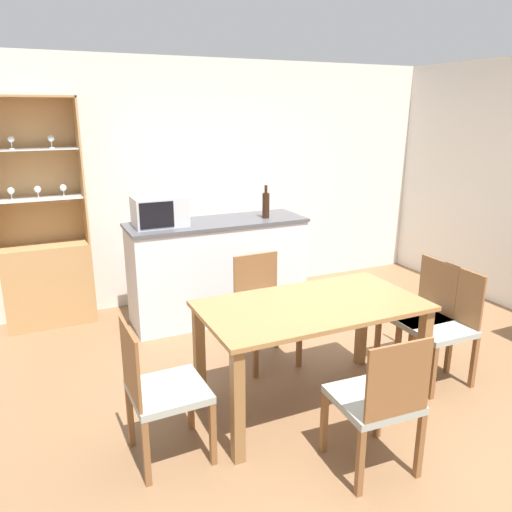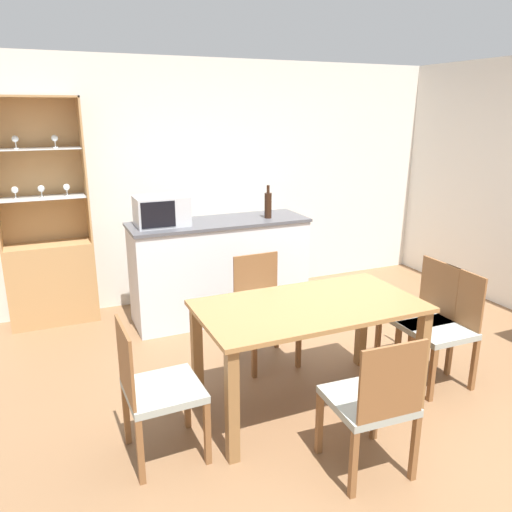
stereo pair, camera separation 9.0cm
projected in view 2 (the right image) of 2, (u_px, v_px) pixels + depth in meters
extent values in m
plane|color=brown|center=(353.00, 405.00, 3.57)|extent=(18.00, 18.00, 0.00)
cube|color=silver|center=(225.00, 181.00, 5.53)|extent=(6.80, 0.06, 2.55)
cube|color=silver|center=(220.00, 271.00, 5.00)|extent=(1.73, 0.56, 0.96)
cube|color=#4C4C51|center=(219.00, 222.00, 4.86)|extent=(1.76, 0.59, 0.03)
cube|color=tan|center=(53.00, 283.00, 4.88)|extent=(0.81, 0.33, 0.80)
cube|color=tan|center=(39.00, 171.00, 4.72)|extent=(0.81, 0.02, 1.36)
cube|color=tan|center=(84.00, 171.00, 4.73)|extent=(0.02, 0.33, 1.36)
cube|color=tan|center=(30.00, 96.00, 4.39)|extent=(0.81, 0.33, 0.02)
cube|color=white|center=(42.00, 198.00, 4.64)|extent=(0.76, 0.29, 0.01)
cube|color=white|center=(36.00, 149.00, 4.52)|extent=(0.76, 0.29, 0.01)
cylinder|color=white|center=(16.00, 199.00, 4.53)|extent=(0.04, 0.04, 0.01)
cylinder|color=white|center=(16.00, 196.00, 4.52)|extent=(0.01, 0.01, 0.06)
sphere|color=white|center=(15.00, 190.00, 4.51)|extent=(0.06, 0.06, 0.06)
cylinder|color=white|center=(16.00, 148.00, 4.49)|extent=(0.04, 0.04, 0.01)
cylinder|color=white|center=(16.00, 145.00, 4.48)|extent=(0.01, 0.01, 0.06)
sphere|color=white|center=(15.00, 139.00, 4.47)|extent=(0.06, 0.06, 0.06)
cylinder|color=white|center=(42.00, 197.00, 4.61)|extent=(0.04, 0.04, 0.01)
cylinder|color=white|center=(42.00, 194.00, 4.60)|extent=(0.01, 0.01, 0.06)
sphere|color=white|center=(41.00, 189.00, 4.59)|extent=(0.06, 0.06, 0.06)
cylinder|color=white|center=(56.00, 147.00, 4.60)|extent=(0.04, 0.04, 0.01)
cylinder|color=white|center=(55.00, 144.00, 4.59)|extent=(0.01, 0.01, 0.06)
sphere|color=white|center=(55.00, 138.00, 4.58)|extent=(0.06, 0.06, 0.06)
cylinder|color=white|center=(67.00, 196.00, 4.70)|extent=(0.04, 0.04, 0.01)
cylinder|color=white|center=(67.00, 192.00, 4.69)|extent=(0.01, 0.01, 0.06)
sphere|color=white|center=(67.00, 187.00, 4.68)|extent=(0.06, 0.06, 0.06)
cube|color=olive|center=(309.00, 306.00, 3.37)|extent=(1.51, 0.82, 0.03)
cube|color=olive|center=(232.00, 406.00, 2.90)|extent=(0.07, 0.07, 0.74)
cube|color=olive|center=(421.00, 361.00, 3.44)|extent=(0.07, 0.07, 0.74)
cube|color=olive|center=(197.00, 354.00, 3.52)|extent=(0.07, 0.07, 0.74)
cube|color=olive|center=(362.00, 322.00, 4.05)|extent=(0.07, 0.07, 0.74)
cube|color=#999E93|center=(368.00, 401.00, 2.85)|extent=(0.46, 0.46, 0.05)
cube|color=brown|center=(392.00, 382.00, 2.59)|extent=(0.40, 0.04, 0.43)
cube|color=brown|center=(319.00, 423.00, 3.02)|extent=(0.04, 0.04, 0.41)
cube|color=brown|center=(375.00, 410.00, 3.15)|extent=(0.04, 0.04, 0.41)
cube|color=brown|center=(353.00, 465.00, 2.67)|extent=(0.04, 0.04, 0.41)
cube|color=brown|center=(415.00, 448.00, 2.80)|extent=(0.04, 0.04, 0.41)
cube|color=#999E93|center=(164.00, 390.00, 2.95)|extent=(0.45, 0.45, 0.05)
cube|color=brown|center=(125.00, 362.00, 2.80)|extent=(0.03, 0.40, 0.43)
cube|color=brown|center=(187.00, 399.00, 3.27)|extent=(0.04, 0.04, 0.41)
cube|color=brown|center=(207.00, 433.00, 2.93)|extent=(0.04, 0.04, 0.41)
cube|color=brown|center=(126.00, 414.00, 3.11)|extent=(0.04, 0.04, 0.41)
cube|color=brown|center=(140.00, 452.00, 2.77)|extent=(0.04, 0.04, 0.41)
cube|color=#999E93|center=(438.00, 331.00, 3.75)|extent=(0.44, 0.44, 0.05)
cube|color=brown|center=(463.00, 298.00, 3.76)|extent=(0.02, 0.40, 0.43)
cube|color=brown|center=(432.00, 375.00, 3.57)|extent=(0.04, 0.04, 0.41)
cube|color=brown|center=(397.00, 352.00, 3.92)|extent=(0.04, 0.04, 0.41)
cube|color=brown|center=(474.00, 365.00, 3.71)|extent=(0.04, 0.04, 0.41)
cube|color=brown|center=(437.00, 343.00, 4.06)|extent=(0.04, 0.04, 0.41)
cube|color=#999E93|center=(266.00, 313.00, 4.07)|extent=(0.44, 0.44, 0.05)
cube|color=brown|center=(256.00, 278.00, 4.19)|extent=(0.40, 0.03, 0.43)
cube|color=brown|center=(299.00, 344.00, 4.05)|extent=(0.04, 0.04, 0.41)
cube|color=brown|center=(254.00, 353.00, 3.89)|extent=(0.04, 0.04, 0.41)
cube|color=brown|center=(277.00, 325.00, 4.39)|extent=(0.04, 0.04, 0.41)
cube|color=brown|center=(235.00, 333.00, 4.23)|extent=(0.04, 0.04, 0.41)
cube|color=#999E93|center=(415.00, 319.00, 3.97)|extent=(0.44, 0.44, 0.05)
cube|color=brown|center=(439.00, 287.00, 3.98)|extent=(0.02, 0.40, 0.43)
cube|color=brown|center=(409.00, 360.00, 3.78)|extent=(0.04, 0.04, 0.41)
cube|color=brown|center=(378.00, 339.00, 4.13)|extent=(0.04, 0.04, 0.41)
cube|color=brown|center=(450.00, 351.00, 3.93)|extent=(0.04, 0.04, 0.41)
cube|color=brown|center=(416.00, 331.00, 4.28)|extent=(0.04, 0.04, 0.41)
cube|color=#B7BABF|center=(162.00, 211.00, 4.62)|extent=(0.48, 0.32, 0.28)
cube|color=black|center=(158.00, 215.00, 4.45)|extent=(0.31, 0.01, 0.24)
cylinder|color=black|center=(268.00, 206.00, 4.95)|extent=(0.07, 0.07, 0.25)
cylinder|color=black|center=(268.00, 189.00, 4.90)|extent=(0.03, 0.03, 0.08)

